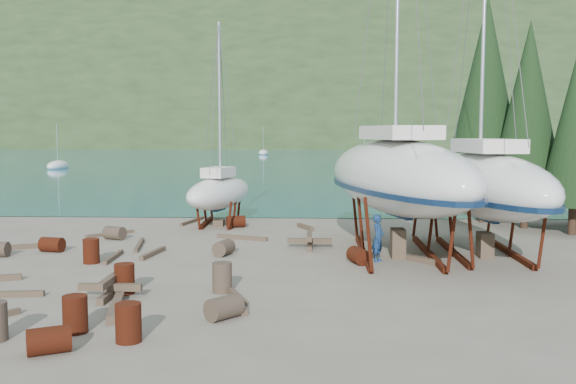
{
  "coord_description": "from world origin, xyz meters",
  "views": [
    {
      "loc": [
        2.24,
        -19.39,
        4.69
      ],
      "look_at": [
        1.33,
        3.0,
        2.57
      ],
      "focal_mm": 40.0,
      "sensor_mm": 36.0,
      "label": 1
    }
  ],
  "objects_px": {
    "worker": "(378,238)",
    "small_sailboat_shore": "(219,192)",
    "large_sailboat_near": "(397,175)",
    "large_sailboat_far": "(483,184)"
  },
  "relations": [
    {
      "from": "worker",
      "to": "small_sailboat_shore",
      "type": "bearing_deg",
      "value": 61.98
    },
    {
      "from": "large_sailboat_near",
      "to": "worker",
      "type": "relative_size",
      "value": 11.03
    },
    {
      "from": "large_sailboat_near",
      "to": "small_sailboat_shore",
      "type": "relative_size",
      "value": 1.87
    },
    {
      "from": "large_sailboat_far",
      "to": "large_sailboat_near",
      "type": "bearing_deg",
      "value": 175.62
    },
    {
      "from": "large_sailboat_far",
      "to": "small_sailboat_shore",
      "type": "xyz_separation_m",
      "value": [
        -11.14,
        7.42,
        -1.05
      ]
    },
    {
      "from": "small_sailboat_shore",
      "to": "large_sailboat_far",
      "type": "bearing_deg",
      "value": -17.81
    },
    {
      "from": "large_sailboat_far",
      "to": "small_sailboat_shore",
      "type": "distance_m",
      "value": 13.42
    },
    {
      "from": "large_sailboat_near",
      "to": "small_sailboat_shore",
      "type": "distance_m",
      "value": 11.04
    },
    {
      "from": "worker",
      "to": "large_sailboat_far",
      "type": "bearing_deg",
      "value": -46.95
    },
    {
      "from": "large_sailboat_far",
      "to": "worker",
      "type": "bearing_deg",
      "value": -168.53
    }
  ]
}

